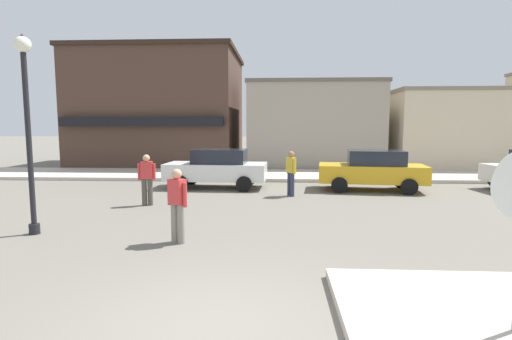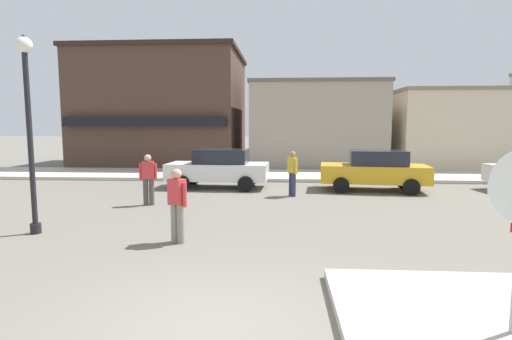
{
  "view_description": "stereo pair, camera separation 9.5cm",
  "coord_description": "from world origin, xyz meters",
  "px_view_note": "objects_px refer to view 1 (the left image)",
  "views": [
    {
      "loc": [
        0.73,
        -4.62,
        2.54
      ],
      "look_at": [
        0.22,
        4.5,
        1.5
      ],
      "focal_mm": 28.0,
      "sensor_mm": 36.0,
      "label": 1
    },
    {
      "loc": [
        0.83,
        -4.62,
        2.54
      ],
      "look_at": [
        0.22,
        4.5,
        1.5
      ],
      "focal_mm": 28.0,
      "sensor_mm": 36.0,
      "label": 2
    }
  ],
  "objects_px": {
    "parked_car_nearest": "(217,168)",
    "pedestrian_crossing_far": "(177,203)",
    "lamp_post": "(27,106)",
    "pedestrian_kerb_side": "(147,178)",
    "pedestrian_crossing_near": "(291,172)",
    "parked_car_second": "(373,170)"
  },
  "relations": [
    {
      "from": "parked_car_nearest",
      "to": "pedestrian_crossing_far",
      "type": "distance_m",
      "value": 7.53
    },
    {
      "from": "lamp_post",
      "to": "pedestrian_kerb_side",
      "type": "height_order",
      "value": "lamp_post"
    },
    {
      "from": "parked_car_nearest",
      "to": "pedestrian_crossing_near",
      "type": "distance_m",
      "value": 3.38
    },
    {
      "from": "parked_car_nearest",
      "to": "pedestrian_crossing_near",
      "type": "relative_size",
      "value": 2.53
    },
    {
      "from": "parked_car_nearest",
      "to": "parked_car_second",
      "type": "bearing_deg",
      "value": -2.72
    },
    {
      "from": "parked_car_nearest",
      "to": "pedestrian_crossing_near",
      "type": "bearing_deg",
      "value": -30.53
    },
    {
      "from": "parked_car_second",
      "to": "pedestrian_kerb_side",
      "type": "bearing_deg",
      "value": -156.93
    },
    {
      "from": "lamp_post",
      "to": "pedestrian_crossing_far",
      "type": "distance_m",
      "value": 4.13
    },
    {
      "from": "parked_car_second",
      "to": "pedestrian_crossing_far",
      "type": "distance_m",
      "value": 9.28
    },
    {
      "from": "lamp_post",
      "to": "pedestrian_crossing_far",
      "type": "height_order",
      "value": "lamp_post"
    },
    {
      "from": "lamp_post",
      "to": "parked_car_nearest",
      "type": "height_order",
      "value": "lamp_post"
    },
    {
      "from": "pedestrian_crossing_near",
      "to": "lamp_post",
      "type": "bearing_deg",
      "value": -139.08
    },
    {
      "from": "pedestrian_crossing_near",
      "to": "pedestrian_kerb_side",
      "type": "height_order",
      "value": "same"
    },
    {
      "from": "parked_car_nearest",
      "to": "pedestrian_crossing_near",
      "type": "height_order",
      "value": "pedestrian_crossing_near"
    },
    {
      "from": "lamp_post",
      "to": "pedestrian_crossing_far",
      "type": "relative_size",
      "value": 2.82
    },
    {
      "from": "parked_car_second",
      "to": "pedestrian_kerb_side",
      "type": "distance_m",
      "value": 8.45
    },
    {
      "from": "parked_car_second",
      "to": "parked_car_nearest",
      "type": "bearing_deg",
      "value": 177.28
    },
    {
      "from": "lamp_post",
      "to": "pedestrian_kerb_side",
      "type": "bearing_deg",
      "value": 65.66
    },
    {
      "from": "parked_car_nearest",
      "to": "lamp_post",
      "type": "bearing_deg",
      "value": -114.63
    },
    {
      "from": "parked_car_nearest",
      "to": "pedestrian_kerb_side",
      "type": "xyz_separation_m",
      "value": [
        -1.67,
        -3.6,
        0.06
      ]
    },
    {
      "from": "pedestrian_kerb_side",
      "to": "parked_car_nearest",
      "type": "bearing_deg",
      "value": 65.09
    },
    {
      "from": "pedestrian_crossing_far",
      "to": "pedestrian_kerb_side",
      "type": "relative_size",
      "value": 1.0
    }
  ]
}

